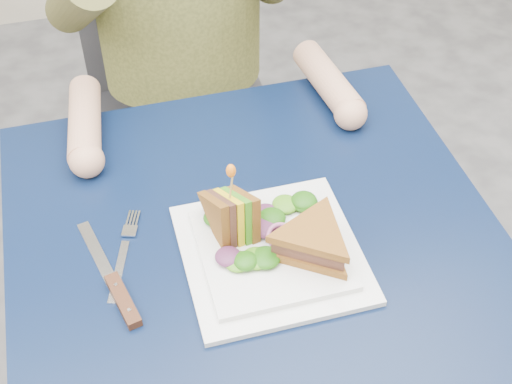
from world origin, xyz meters
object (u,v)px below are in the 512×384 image
object	(u,v)px
chair	(179,77)
plate	(271,252)
sandwich_upright	(232,216)
fork	(123,257)
sandwich_flat	(313,241)
knife	(118,291)
table	(257,272)

from	to	relation	value
chair	plate	size ratio (longest dim) A/B	3.58
sandwich_upright	fork	size ratio (longest dim) A/B	0.75
sandwich_flat	fork	xyz separation A→B (m)	(-0.27, 0.08, -0.04)
sandwich_flat	knife	bearing A→B (deg)	176.66
sandwich_flat	table	bearing A→B (deg)	136.78
sandwich_upright	fork	world-z (taller)	sandwich_upright
table	knife	size ratio (longest dim) A/B	3.42
table	fork	xyz separation A→B (m)	(-0.20, 0.02, 0.08)
sandwich_flat	knife	size ratio (longest dim) A/B	0.89
table	chair	bearing A→B (deg)	90.00
plate	fork	distance (m)	0.22
plate	sandwich_flat	size ratio (longest dim) A/B	1.33
table	chair	distance (m)	0.72
table	plate	world-z (taller)	plate
table	fork	bearing A→B (deg)	174.82
table	plate	bearing A→B (deg)	-73.23
chair	sandwich_upright	xyz separation A→B (m)	(-0.04, -0.70, 0.24)
plate	chair	bearing A→B (deg)	90.86
chair	sandwich_upright	world-z (taller)	chair
knife	fork	bearing A→B (deg)	76.51
sandwich_upright	knife	world-z (taller)	sandwich_upright
plate	sandwich_upright	distance (m)	0.08
chair	plate	bearing A→B (deg)	-89.14
sandwich_flat	sandwich_upright	xyz separation A→B (m)	(-0.10, 0.07, 0.01)
sandwich_flat	fork	world-z (taller)	sandwich_flat
sandwich_flat	fork	distance (m)	0.28
plate	sandwich_upright	size ratio (longest dim) A/B	2.00
table	plate	size ratio (longest dim) A/B	2.88
chair	sandwich_upright	size ratio (longest dim) A/B	7.17
plate	knife	xyz separation A→B (m)	(-0.23, -0.01, -0.00)
chair	fork	world-z (taller)	chair
sandwich_flat	sandwich_upright	bearing A→B (deg)	145.61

